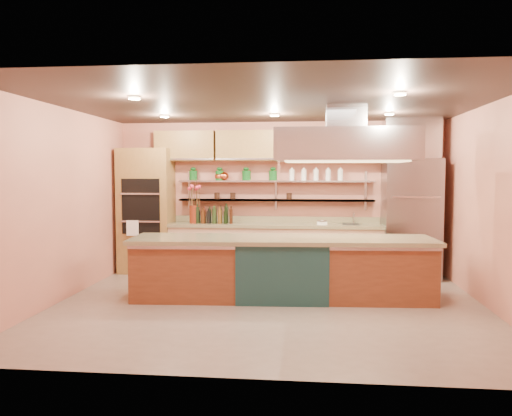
# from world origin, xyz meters

# --- Properties ---
(floor) EXTENTS (6.00, 5.00, 0.02)m
(floor) POSITION_xyz_m (0.00, 0.00, -0.01)
(floor) COLOR gray
(floor) RESTS_ON ground
(ceiling) EXTENTS (6.00, 5.00, 0.02)m
(ceiling) POSITION_xyz_m (0.00, 0.00, 2.80)
(ceiling) COLOR black
(ceiling) RESTS_ON wall_back
(wall_back) EXTENTS (6.00, 0.04, 2.80)m
(wall_back) POSITION_xyz_m (0.00, 2.50, 1.40)
(wall_back) COLOR tan
(wall_back) RESTS_ON floor
(wall_front) EXTENTS (6.00, 0.04, 2.80)m
(wall_front) POSITION_xyz_m (0.00, -2.50, 1.40)
(wall_front) COLOR tan
(wall_front) RESTS_ON floor
(wall_left) EXTENTS (0.04, 5.00, 2.80)m
(wall_left) POSITION_xyz_m (-3.00, 0.00, 1.40)
(wall_left) COLOR tan
(wall_left) RESTS_ON floor
(wall_right) EXTENTS (0.04, 5.00, 2.80)m
(wall_right) POSITION_xyz_m (3.00, 0.00, 1.40)
(wall_right) COLOR tan
(wall_right) RESTS_ON floor
(oven_stack) EXTENTS (0.95, 0.64, 2.30)m
(oven_stack) POSITION_xyz_m (-2.45, 2.18, 1.15)
(oven_stack) COLOR olive
(oven_stack) RESTS_ON floor
(refrigerator) EXTENTS (0.95, 0.72, 2.10)m
(refrigerator) POSITION_xyz_m (2.35, 2.14, 1.05)
(refrigerator) COLOR gray
(refrigerator) RESTS_ON floor
(back_counter) EXTENTS (3.84, 0.64, 0.93)m
(back_counter) POSITION_xyz_m (-0.05, 2.20, 0.47)
(back_counter) COLOR tan
(back_counter) RESTS_ON floor
(wall_shelf_lower) EXTENTS (3.60, 0.26, 0.03)m
(wall_shelf_lower) POSITION_xyz_m (-0.05, 2.37, 1.35)
(wall_shelf_lower) COLOR #AAACB1
(wall_shelf_lower) RESTS_ON wall_back
(wall_shelf_upper) EXTENTS (3.60, 0.26, 0.03)m
(wall_shelf_upper) POSITION_xyz_m (-0.05, 2.37, 1.70)
(wall_shelf_upper) COLOR #AAACB1
(wall_shelf_upper) RESTS_ON wall_back
(upper_cabinets) EXTENTS (4.60, 0.36, 0.55)m
(upper_cabinets) POSITION_xyz_m (0.00, 2.32, 2.35)
(upper_cabinets) COLOR olive
(upper_cabinets) RESTS_ON wall_back
(range_hood) EXTENTS (2.00, 1.00, 0.45)m
(range_hood) POSITION_xyz_m (1.07, 0.44, 2.25)
(range_hood) COLOR #AAACB1
(range_hood) RESTS_ON ceiling
(ceiling_downlights) EXTENTS (4.00, 2.80, 0.02)m
(ceiling_downlights) POSITION_xyz_m (0.00, 0.20, 2.77)
(ceiling_downlights) COLOR #FFE5A5
(ceiling_downlights) RESTS_ON ceiling
(island) EXTENTS (4.37, 1.17, 0.90)m
(island) POSITION_xyz_m (0.17, 0.44, 0.45)
(island) COLOR brown
(island) RESTS_ON floor
(flower_vase) EXTENTS (0.19, 0.19, 0.33)m
(flower_vase) POSITION_xyz_m (-1.53, 2.15, 1.09)
(flower_vase) COLOR maroon
(flower_vase) RESTS_ON back_counter
(oil_bottle_cluster) EXTENTS (0.77, 0.45, 0.24)m
(oil_bottle_cluster) POSITION_xyz_m (-1.16, 2.15, 1.05)
(oil_bottle_cluster) COLOR black
(oil_bottle_cluster) RESTS_ON back_counter
(kitchen_scale) EXTENTS (0.20, 0.17, 0.10)m
(kitchen_scale) POSITION_xyz_m (0.80, 2.15, 0.98)
(kitchen_scale) COLOR white
(kitchen_scale) RESTS_ON back_counter
(bar_faucet) EXTENTS (0.03, 0.03, 0.21)m
(bar_faucet) POSITION_xyz_m (1.37, 2.25, 1.04)
(bar_faucet) COLOR silver
(bar_faucet) RESTS_ON back_counter
(copper_kettle) EXTENTS (0.22, 0.22, 0.16)m
(copper_kettle) POSITION_xyz_m (-1.02, 2.37, 1.79)
(copper_kettle) COLOR #D35A30
(copper_kettle) RESTS_ON wall_shelf_upper
(green_canister) EXTENTS (0.19, 0.19, 0.17)m
(green_canister) POSITION_xyz_m (-0.58, 2.37, 1.80)
(green_canister) COLOR #104B17
(green_canister) RESTS_ON wall_shelf_upper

